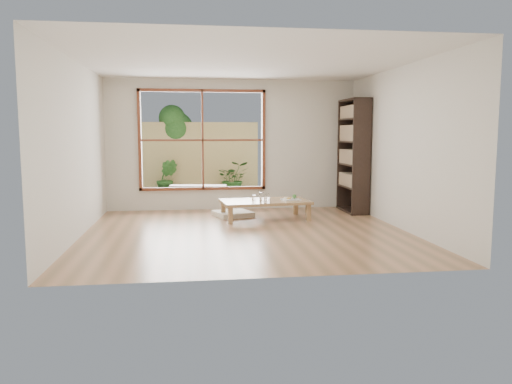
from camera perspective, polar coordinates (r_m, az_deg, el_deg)
ground at (r=7.82m, az=-1.09°, el=-4.60°), size 5.00×5.00×0.00m
low_table at (r=8.96m, az=1.02°, el=-1.21°), size 1.63×1.02×0.34m
floor_cushion at (r=9.30m, az=-2.67°, el=-2.50°), size 0.79×0.79×0.09m
bookshelf at (r=9.92m, az=11.08°, el=4.06°), size 0.35×0.99×2.19m
glass_tall at (r=8.85m, az=0.66°, el=-0.54°), size 0.08×0.08×0.15m
glass_mid at (r=8.99m, az=1.21°, el=-0.63°), size 0.06×0.06×0.09m
glass_short at (r=9.16m, az=1.33°, el=-0.46°), size 0.08×0.08×0.10m
glass_small at (r=8.97m, az=-0.24°, el=-0.65°), size 0.07×0.07×0.09m
food_tray at (r=9.02m, az=4.06°, el=-0.76°), size 0.36×0.30×0.10m
deck at (r=11.29m, az=-6.19°, el=-1.13°), size 2.80×2.00×0.05m
garden_bench at (r=10.91m, az=-6.63°, el=0.45°), size 1.26×0.52×0.39m
bamboo_fence at (r=12.20m, az=-6.36°, el=3.71°), size 2.80×0.06×1.80m
shrub_right at (r=12.06m, az=-2.59°, el=1.55°), size 0.77×0.68×0.84m
shrub_left at (r=11.94m, az=-10.15°, el=1.53°), size 0.54×0.46×0.90m
garden_tree at (r=12.48m, az=-9.57°, el=7.06°), size 1.04×0.85×2.22m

